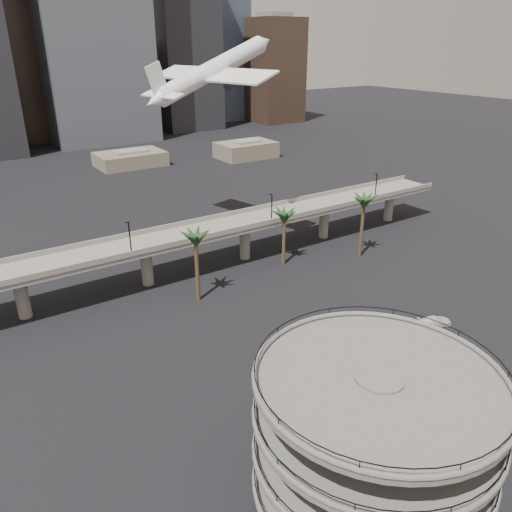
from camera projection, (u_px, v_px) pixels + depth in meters
ground at (418, 433)px, 59.22m from camera, size 700.00×700.00×0.00m
parking_ramp at (373, 434)px, 45.59m from camera, size 22.20×22.20×17.35m
overpass at (198, 237)px, 98.11m from camera, size 130.00×9.30×14.70m
palm_trees at (287, 218)px, 95.79m from camera, size 42.40×10.40×14.00m
low_buildings at (96, 168)px, 169.81m from camera, size 135.00×27.50×6.80m
skyline at (49, 43)px, 215.48m from camera, size 269.00×86.00×113.49m
airborne_jet at (213, 70)px, 101.61m from camera, size 35.10×31.89×14.57m
car_a at (335, 357)px, 72.23m from camera, size 4.51×2.79×1.43m
car_b at (332, 347)px, 74.47m from camera, size 4.53×2.20×1.43m
car_c at (435, 321)px, 81.10m from camera, size 6.10×3.66×1.66m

